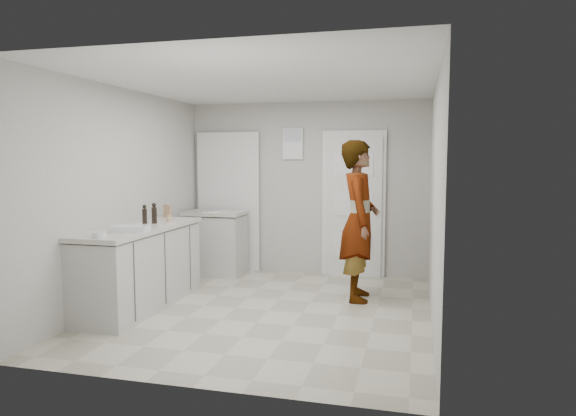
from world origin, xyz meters
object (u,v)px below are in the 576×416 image
(egg_bowl, at_px, (99,235))
(baking_dish, at_px, (130,229))
(person, at_px, (359,221))
(oil_cruet_a, at_px, (154,214))
(oil_cruet_b, at_px, (145,216))
(cake_mix_box, at_px, (167,211))
(spice_jar, at_px, (169,218))

(egg_bowl, bearing_deg, baking_dish, 80.55)
(person, relative_size, baking_dish, 4.62)
(oil_cruet_a, distance_m, baking_dish, 0.68)
(egg_bowl, bearing_deg, oil_cruet_b, 91.02)
(oil_cruet_a, bearing_deg, person, 15.62)
(cake_mix_box, height_order, egg_bowl, cake_mix_box)
(cake_mix_box, bearing_deg, egg_bowl, -72.22)
(spice_jar, height_order, oil_cruet_a, oil_cruet_a)
(egg_bowl, bearing_deg, person, 37.04)
(cake_mix_box, distance_m, egg_bowl, 1.74)
(person, height_order, oil_cruet_a, person)
(oil_cruet_b, distance_m, baking_dish, 0.47)
(baking_dish, bearing_deg, oil_cruet_a, 96.97)
(cake_mix_box, xyz_separation_m, egg_bowl, (0.17, -1.73, -0.06))
(person, bearing_deg, oil_cruet_b, 103.85)
(oil_cruet_a, relative_size, baking_dish, 0.60)
(person, xyz_separation_m, spice_jar, (-2.24, -0.46, 0.01))
(cake_mix_box, distance_m, spice_jar, 0.51)
(person, distance_m, cake_mix_box, 2.49)
(person, bearing_deg, oil_cruet_a, 99.20)
(cake_mix_box, xyz_separation_m, oil_cruet_a, (0.16, -0.64, 0.04))
(person, xyz_separation_m, oil_cruet_b, (-2.33, -0.86, 0.09))
(person, height_order, spice_jar, person)
(spice_jar, bearing_deg, oil_cruet_a, -114.88)
(oil_cruet_a, height_order, oil_cruet_b, oil_cruet_a)
(egg_bowl, bearing_deg, cake_mix_box, 95.59)
(oil_cruet_b, relative_size, baking_dish, 0.59)
(person, bearing_deg, spice_jar, 95.16)
(spice_jar, relative_size, baking_dish, 0.19)
(person, height_order, egg_bowl, person)
(oil_cruet_a, distance_m, egg_bowl, 1.10)
(cake_mix_box, bearing_deg, baking_dish, -67.33)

